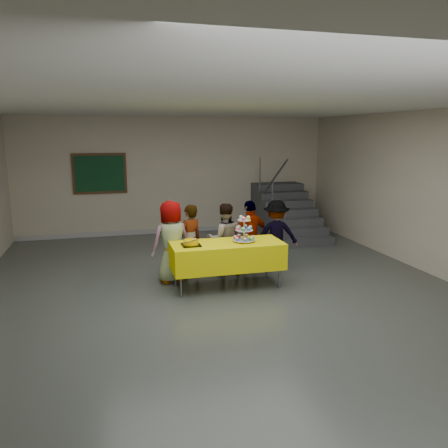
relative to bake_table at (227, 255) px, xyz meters
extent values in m
plane|color=#4C514C|center=(-0.17, -0.57, -0.56)|extent=(10.00, 10.00, 0.00)
cube|color=#BBB097|center=(-0.17, 4.43, 0.94)|extent=(8.00, 0.04, 3.00)
cube|color=#BBB097|center=(3.83, -0.57, 0.94)|extent=(0.04, 10.00, 3.00)
cube|color=silver|center=(-0.17, -0.57, 2.44)|extent=(8.00, 10.00, 0.04)
cube|color=#999999|center=(-0.17, 4.41, -0.50)|extent=(7.90, 0.03, 0.12)
cylinder|color=#595960|center=(-0.84, -0.29, -0.19)|extent=(0.04, 0.04, 0.73)
cylinder|color=#595960|center=(0.84, -0.29, -0.19)|extent=(0.04, 0.04, 0.73)
cylinder|color=#595960|center=(-0.84, 0.29, -0.19)|extent=(0.04, 0.04, 0.73)
cylinder|color=#595960|center=(0.84, 0.29, -0.19)|extent=(0.04, 0.04, 0.73)
cube|color=#595960|center=(0.00, 0.00, 0.18)|extent=(1.80, 0.70, 0.02)
cube|color=#E5DB04|center=(0.00, 0.00, -0.01)|extent=(1.88, 0.78, 0.44)
cylinder|color=silver|center=(0.30, 0.00, 0.22)|extent=(0.18, 0.18, 0.01)
cylinder|color=silver|center=(0.30, 0.00, 0.42)|extent=(0.02, 0.02, 0.42)
cylinder|color=silver|center=(0.30, 0.00, 0.24)|extent=(0.38, 0.38, 0.01)
cylinder|color=silver|center=(0.30, 0.00, 0.41)|extent=(0.30, 0.30, 0.01)
cylinder|color=silver|center=(0.30, 0.00, 0.58)|extent=(0.22, 0.22, 0.01)
cube|color=black|center=(-0.62, -0.03, 0.22)|extent=(0.30, 0.30, 0.02)
cylinder|color=#FFC200|center=(-0.62, -0.03, 0.27)|extent=(0.25, 0.25, 0.07)
ellipsoid|color=#FFC200|center=(-0.62, -0.03, 0.30)|extent=(0.25, 0.25, 0.05)
ellipsoid|color=white|center=(-0.58, -0.06, 0.32)|extent=(0.08, 0.08, 0.02)
cube|color=silver|center=(-0.64, -0.16, 0.32)|extent=(0.30, 0.16, 0.04)
imported|color=slate|center=(-0.87, 0.51, 0.17)|extent=(0.81, 0.64, 1.44)
imported|color=slate|center=(-0.50, 0.70, 0.11)|extent=(0.57, 0.49, 1.33)
imported|color=slate|center=(0.13, 0.67, 0.11)|extent=(0.67, 0.54, 1.33)
imported|color=slate|center=(0.65, 0.71, 0.12)|extent=(0.86, 0.55, 1.36)
imported|color=slate|center=(1.19, 0.79, 0.11)|extent=(0.95, 0.68, 1.33)
cube|color=#424447|center=(2.53, 2.18, -0.47)|extent=(1.30, 0.30, 0.18)
cube|color=#424447|center=(2.53, 2.48, -0.38)|extent=(1.30, 0.30, 0.36)
cube|color=#424447|center=(2.53, 2.78, -0.29)|extent=(1.30, 0.30, 0.54)
cube|color=#424447|center=(2.53, 3.08, -0.20)|extent=(1.30, 0.30, 0.72)
cube|color=#424447|center=(2.53, 3.38, -0.11)|extent=(1.30, 0.30, 0.90)
cube|color=#424447|center=(2.53, 3.68, -0.02)|extent=(1.30, 0.30, 1.08)
cube|color=#424447|center=(2.53, 3.98, 0.07)|extent=(1.30, 0.30, 1.26)
cube|color=#424447|center=(2.53, 4.28, 0.07)|extent=(1.30, 0.30, 1.26)
cylinder|color=#595960|center=(1.93, 2.13, -0.11)|extent=(0.04, 0.04, 0.90)
cylinder|color=#595960|center=(1.93, 2.93, 0.43)|extent=(0.04, 0.04, 0.90)
cylinder|color=#595960|center=(1.93, 3.83, 0.97)|extent=(0.04, 0.04, 0.90)
cylinder|color=#595960|center=(1.93, 2.98, 0.88)|extent=(0.04, 1.85, 1.20)
cube|color=#472B16|center=(-2.07, 4.40, 1.04)|extent=(1.30, 0.04, 1.00)
cube|color=#143E20|center=(-2.07, 4.37, 1.04)|extent=(1.18, 0.02, 0.88)
camera|label=1|loc=(-1.88, -6.86, 2.00)|focal=35.00mm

